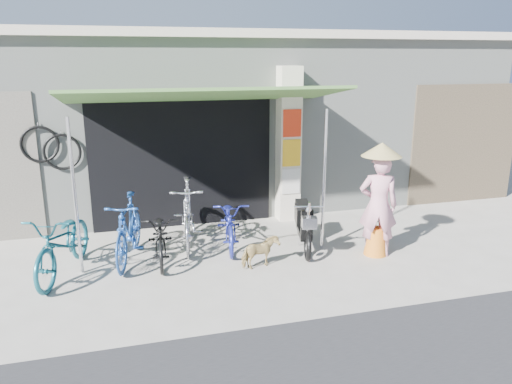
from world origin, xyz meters
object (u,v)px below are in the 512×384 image
object	(u,v)px
bike_navy	(230,222)
nun	(379,201)
moped	(304,224)
bike_black	(161,236)
bike_blue	(128,229)
street_dog	(260,252)
bike_silver	(188,214)
bike_teal	(64,243)

from	to	relation	value
bike_navy	nun	distance (m)	2.49
bike_navy	moped	world-z (taller)	moped
bike_black	bike_navy	distance (m)	1.24
bike_blue	moped	world-z (taller)	bike_blue
bike_blue	street_dog	distance (m)	2.12
street_dog	moped	size ratio (longest dim) A/B	0.37
bike_silver	bike_teal	bearing A→B (deg)	-150.93
bike_blue	bike_navy	world-z (taller)	bike_blue
bike_silver	bike_navy	xyz separation A→B (m)	(0.69, -0.24, -0.14)
bike_silver	moped	world-z (taller)	bike_silver
bike_teal	bike_blue	bearing A→B (deg)	33.47
nun	street_dog	bearing A→B (deg)	23.70
bike_teal	bike_silver	bearing A→B (deg)	37.15
bike_teal	street_dog	world-z (taller)	bike_teal
bike_navy	bike_teal	bearing A→B (deg)	-160.17
bike_blue	bike_navy	distance (m)	1.70
bike_black	street_dog	world-z (taller)	bike_black
bike_silver	street_dog	size ratio (longest dim) A/B	3.20
street_dog	bike_silver	bearing A→B (deg)	19.98
bike_black	bike_navy	size ratio (longest dim) A/B	0.95
bike_black	bike_navy	xyz separation A→B (m)	(1.20, 0.33, 0.02)
bike_black	bike_silver	xyz separation A→B (m)	(0.51, 0.57, 0.16)
bike_blue	bike_navy	xyz separation A→B (m)	(1.69, 0.20, -0.10)
bike_black	nun	distance (m)	3.53
nun	bike_teal	bearing A→B (deg)	17.10
moped	bike_navy	bearing A→B (deg)	177.71
bike_silver	nun	bearing A→B (deg)	-14.41
bike_navy	moped	distance (m)	1.26
bike_black	bike_teal	bearing A→B (deg)	-170.16
bike_black	bike_silver	size ratio (longest dim) A/B	0.83
bike_silver	street_dog	xyz separation A→B (m)	(0.93, -1.26, -0.32)
bike_teal	nun	bearing A→B (deg)	10.61
bike_teal	street_dog	size ratio (longest dim) A/B	3.21
bike_teal	street_dog	distance (m)	2.93
bike_navy	street_dog	distance (m)	1.07
bike_blue	bike_navy	size ratio (longest dim) A/B	1.07
bike_silver	nun	distance (m)	3.19
bike_silver	nun	world-z (taller)	nun
bike_silver	bike_blue	bearing A→B (deg)	-147.63
bike_navy	nun	bearing A→B (deg)	-14.91
bike_teal	bike_black	size ratio (longest dim) A/B	1.21
street_dog	nun	size ratio (longest dim) A/B	0.32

